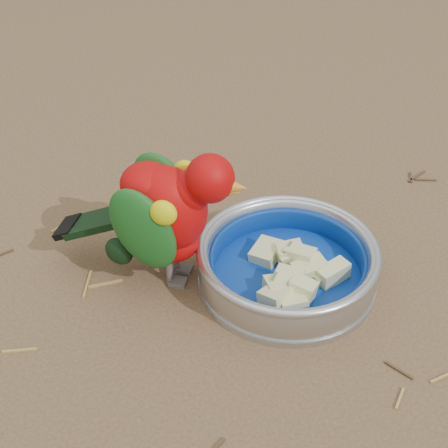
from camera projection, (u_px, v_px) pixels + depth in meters
name	position (u px, v px, depth m)	size (l,w,h in m)	color
ground	(330.00, 329.00, 0.86)	(60.00, 60.00, 0.00)	brown
food_bowl	(287.00, 278.00, 0.93)	(0.24, 0.24, 0.02)	#B2B2BA
bowl_wall	(288.00, 261.00, 0.91)	(0.24, 0.24, 0.04)	#B2B2BA
fruit_wedges	(288.00, 265.00, 0.91)	(0.14, 0.14, 0.03)	beige
lory_parrot	(166.00, 220.00, 0.88)	(0.11, 0.24, 0.19)	#A90607
ground_debris	(331.00, 299.00, 0.90)	(0.90, 0.80, 0.01)	#A48742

